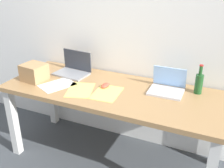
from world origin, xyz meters
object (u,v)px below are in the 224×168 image
(laptop_left, at_px, (73,69))
(computer_mouse, at_px, (105,86))
(desk, at_px, (112,99))
(laptop_right, at_px, (167,87))
(beer_bottle, at_px, (199,83))
(cardboard_box, at_px, (34,72))

(laptop_left, xyz_separation_m, computer_mouse, (0.42, -0.16, -0.03))
(desk, distance_m, laptop_left, 0.54)
(laptop_right, bearing_deg, computer_mouse, -164.61)
(computer_mouse, bearing_deg, desk, -1.56)
(laptop_left, bearing_deg, desk, -19.00)
(computer_mouse, bearing_deg, beer_bottle, 25.28)
(laptop_right, relative_size, computer_mouse, 2.84)
(desk, relative_size, computer_mouse, 18.96)
(laptop_right, bearing_deg, cardboard_box, -167.31)
(desk, bearing_deg, computer_mouse, 169.25)
(desk, bearing_deg, laptop_left, 161.00)
(laptop_left, xyz_separation_m, beer_bottle, (1.17, 0.06, 0.05))
(desk, distance_m, laptop_right, 0.48)
(computer_mouse, bearing_deg, cardboard_box, -160.22)
(computer_mouse, height_order, cardboard_box, cardboard_box)
(computer_mouse, xyz_separation_m, cardboard_box, (-0.66, -0.12, 0.06))
(beer_bottle, distance_m, computer_mouse, 0.78)
(laptop_left, relative_size, beer_bottle, 1.37)
(desk, xyz_separation_m, computer_mouse, (-0.07, 0.01, 0.11))
(desk, xyz_separation_m, laptop_right, (0.44, 0.15, 0.13))
(computer_mouse, relative_size, cardboard_box, 0.49)
(laptop_left, distance_m, laptop_right, 0.93)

